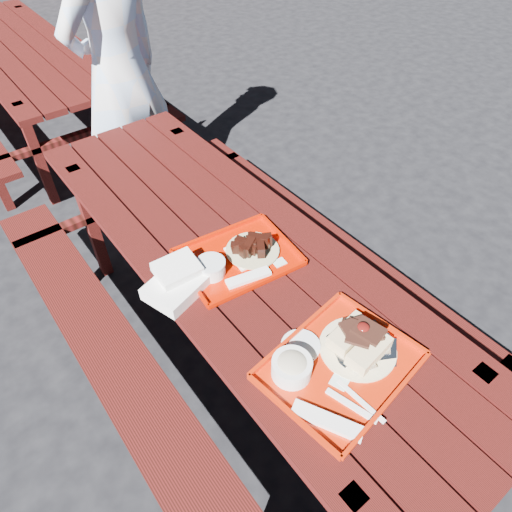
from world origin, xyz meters
The scene contains 7 objects.
ground centered at (0.00, 0.00, 0.00)m, with size 60.00×60.00×0.00m, color black.
picnic_table_near centered at (0.00, 0.00, 0.56)m, with size 1.41×2.40×0.75m.
picnic_table_far centered at (0.00, 2.80, 0.56)m, with size 1.41×2.40×0.75m.
near_tray centered at (-0.06, -0.64, 0.79)m, with size 0.52×0.43×0.15m.
far_tray centered at (-0.04, -0.08, 0.77)m, with size 0.47×0.39×0.07m.
white_cloth centered at (-0.29, -0.05, 0.79)m, with size 0.27×0.23×0.09m.
person centered at (0.23, 1.44, 0.94)m, with size 0.68×0.45×1.87m, color #BAD7FD.
Camera 1 is at (-0.75, -1.12, 2.03)m, focal length 32.00 mm.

